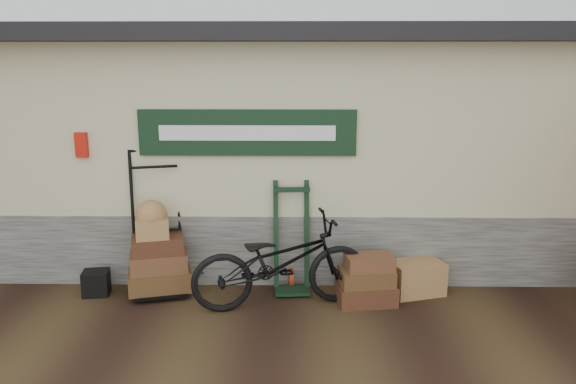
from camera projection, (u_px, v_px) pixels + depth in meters
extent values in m
plane|color=black|center=(270.00, 320.00, 6.18)|extent=(80.00, 80.00, 0.00)
cube|color=#4C4C47|center=(278.00, 214.00, 8.76)|extent=(14.00, 3.54, 0.90)
cube|color=beige|center=(278.00, 118.00, 8.41)|extent=(14.00, 3.50, 2.10)
cube|color=black|center=(277.00, 38.00, 8.00)|extent=(14.40, 4.10, 0.20)
cube|color=black|center=(247.00, 133.00, 6.69)|extent=(2.60, 0.06, 0.55)
cube|color=white|center=(247.00, 133.00, 6.65)|extent=(2.10, 0.01, 0.18)
cube|color=red|center=(82.00, 145.00, 6.75)|extent=(0.14, 0.10, 0.30)
cube|color=olive|center=(416.00, 278.00, 6.85)|extent=(0.71, 0.57, 0.41)
cube|color=black|center=(96.00, 283.00, 6.82)|extent=(0.34, 0.30, 0.30)
imported|color=black|center=(281.00, 257.00, 6.40)|extent=(1.16, 2.17, 1.20)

